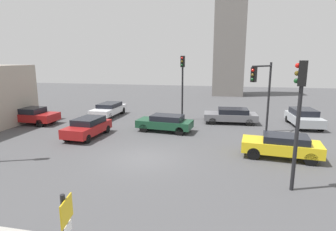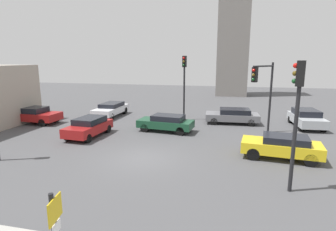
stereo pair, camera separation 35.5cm
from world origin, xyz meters
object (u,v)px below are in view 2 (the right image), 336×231
Objects in this scene: car_5 at (111,109)px; traffic_light_0 at (263,85)px; traffic_light_2 at (184,76)px; traffic_light_3 at (297,103)px; car_6 at (233,115)px; car_3 at (306,118)px; car_4 at (282,146)px; car_2 at (33,115)px; car_0 at (166,123)px; car_1 at (89,127)px.

traffic_light_0 is at bearing 74.72° from car_5.
traffic_light_3 is (6.78, -12.90, -0.25)m from traffic_light_2.
traffic_light_2 is 5.55m from car_6.
car_3 is 0.96× the size of car_6.
traffic_light_0 is 1.21× the size of car_4.
car_2 reaches higher than car_6.
traffic_light_0 reaches higher than car_4.
car_3 is at bearing -104.91° from car_4.
car_3 is 9.03m from car_4.
car_0 is at bearing -35.01° from traffic_light_3.
car_2 is 1.07× the size of car_4.
traffic_light_2 is at bearing -91.08° from traffic_light_0.
traffic_light_3 is at bearing 33.41° from traffic_light_0.
traffic_light_3 is 1.15× the size of car_5.
traffic_light_2 reaches higher than car_2.
car_4 is 0.95× the size of car_6.
car_1 is 12.17m from car_6.
traffic_light_0 is 1.12× the size of car_5.
traffic_light_3 reaches higher than car_1.
car_0 is 6.44m from car_6.
car_3 is at bearing 176.82° from car_6.
traffic_light_3 is at bearing 91.80° from car_4.
traffic_light_3 is 5.10m from car_4.
car_2 is at bearing -58.04° from traffic_light_0.
car_3 is (3.97, 3.61, -3.00)m from traffic_light_0.
traffic_light_0 is at bearing -73.79° from traffic_light_3.
car_6 is (4.42, -0.43, -3.33)m from traffic_light_2.
traffic_light_0 reaches higher than car_1.
car_6 is at bearing 13.85° from car_2.
traffic_light_0 is 0.97× the size of traffic_light_3.
car_0 is 0.95× the size of car_6.
car_6 is (10.20, 6.64, -0.03)m from car_1.
traffic_light_2 is at bearing 90.91° from car_5.
car_0 is 12.12m from car_2.
traffic_light_2 is at bearing -44.86° from car_4.
car_0 is at bearing -23.25° from car_4.
car_4 is at bearing 156.89° from car_0.
car_2 is at bearing -9.89° from traffic_light_3.
traffic_light_0 is 1.19× the size of car_3.
car_2 is (-6.96, 2.73, 0.04)m from car_1.
car_0 is at bearing 120.61° from car_1.
car_6 is at bearing 95.12° from traffic_light_2.
car_3 is at bearing -92.25° from traffic_light_3.
car_5 is 1.02× the size of car_6.
traffic_light_2 is 1.24× the size of car_5.
car_3 is 0.94× the size of car_5.
car_0 is (-0.62, -4.44, -3.33)m from traffic_light_2.
car_0 is 5.79m from car_1.
car_3 reaches higher than car_1.
traffic_light_3 is at bearing 38.45° from traffic_light_2.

